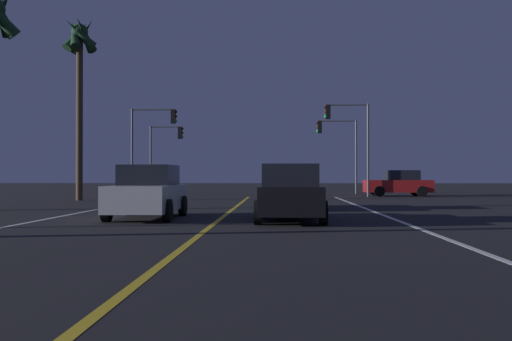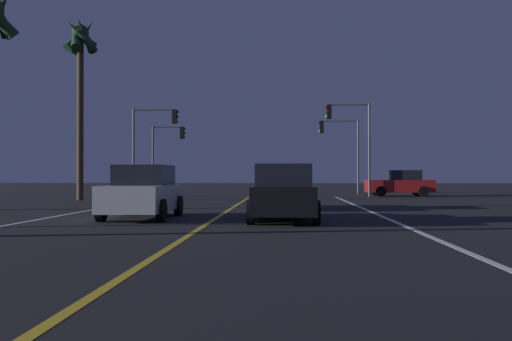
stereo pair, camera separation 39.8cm
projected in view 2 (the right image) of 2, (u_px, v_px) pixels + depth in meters
The scene contains 11 objects.
lane_edge_right at pixel (412, 229), 14.62m from camera, with size 0.16×42.86×0.01m, color silver.
lane_center_divider at pixel (200, 228), 14.89m from camera, with size 0.16×42.86×0.01m, color gold.
car_crossing_side at pixel (400, 184), 37.47m from camera, with size 4.30×2.02×1.70m.
car_oncoming at pixel (143, 193), 18.25m from camera, with size 2.02×4.30×1.70m.
car_ahead_far at pixel (283, 189), 23.43m from camera, with size 2.02×4.30×1.70m.
car_lead_same_lane at pixel (283, 194), 17.12m from camera, with size 2.02×4.30×1.70m.
traffic_light_near_right at pixel (349, 128), 36.52m from camera, with size 2.86×0.36×5.93m.
traffic_light_near_left at pixel (155, 132), 37.13m from camera, with size 3.02×0.36×5.67m.
traffic_light_far_right at pixel (339, 139), 42.01m from camera, with size 2.98×0.36×5.42m.
traffic_light_far_left at pixel (169, 144), 42.63m from camera, with size 2.52×0.36×5.02m.
palm_tree_left_far at pixel (80, 54), 31.57m from camera, with size 2.00×2.12×10.13m.
Camera 2 is at (2.17, 0.62, 1.37)m, focal length 40.26 mm.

